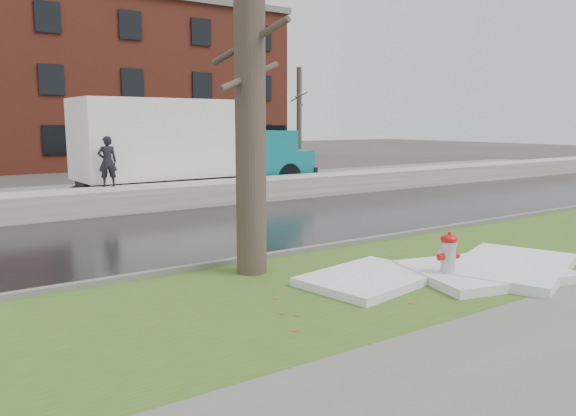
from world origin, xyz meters
TOP-DOWN VIEW (x-y plane):
  - ground at (0.00, 0.00)m, footprint 120.00×120.00m
  - verge at (0.00, -1.25)m, footprint 60.00×4.50m
  - road at (0.00, 4.50)m, footprint 60.00×7.00m
  - parking_lot at (0.00, 13.00)m, footprint 60.00×9.00m
  - curb at (0.00, 1.00)m, footprint 60.00×0.15m
  - snowbank at (0.00, 8.70)m, footprint 60.00×1.60m
  - brick_building at (2.00, 30.00)m, footprint 26.00×12.00m
  - bg_tree_right at (16.00, 24.00)m, footprint 1.40×1.62m
  - fire_hydrant at (0.55, -2.17)m, footprint 0.43×0.38m
  - tree at (-1.91, 0.25)m, footprint 1.39×1.62m
  - box_truck at (1.66, 11.08)m, footprint 10.73×2.83m
  - worker at (-1.77, 9.30)m, footprint 0.62×0.45m
  - snow_patch_near at (1.39, -2.30)m, footprint 3.00×2.55m
  - snow_patch_far at (-0.60, -1.46)m, footprint 2.45×1.96m
  - snow_patch_side at (2.02, -2.40)m, footprint 3.26×2.69m

SIDE VIEW (x-z plane):
  - ground at x=0.00m, z-range 0.00..0.00m
  - road at x=0.00m, z-range 0.00..0.03m
  - parking_lot at x=0.00m, z-range 0.00..0.03m
  - verge at x=0.00m, z-range 0.00..0.04m
  - curb at x=0.00m, z-range 0.00..0.14m
  - snow_patch_far at x=-0.60m, z-range 0.04..0.18m
  - snow_patch_near at x=1.39m, z-range 0.04..0.20m
  - snow_patch_side at x=2.02m, z-range 0.04..0.22m
  - snowbank at x=0.00m, z-range 0.00..0.75m
  - fire_hydrant at x=0.55m, z-range 0.07..0.94m
  - worker at x=-1.77m, z-range 0.75..2.33m
  - box_truck at x=1.66m, z-range 0.10..3.67m
  - bg_tree_right at x=16.00m, z-range 0.08..6.58m
  - tree at x=-1.91m, z-range 0.06..6.86m
  - brick_building at x=2.00m, z-range 0.00..10.00m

